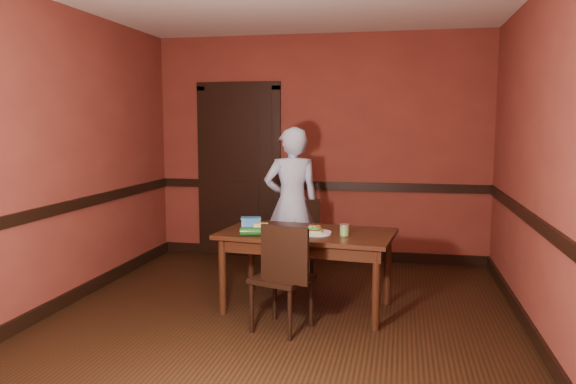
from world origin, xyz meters
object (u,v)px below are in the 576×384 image
at_px(person, 292,204).
at_px(food_tub, 251,221).
at_px(sandwich_plate, 315,232).
at_px(sauce_jar, 344,230).
at_px(cheese_saucer, 261,227).
at_px(chair_far, 293,242).
at_px(dining_table, 307,270).
at_px(chair_near, 282,276).

xyz_separation_m(person, food_tub, (-0.24, -0.76, -0.07)).
distance_m(sandwich_plate, food_tub, 0.70).
bearing_deg(food_tub, sauce_jar, -32.88).
xyz_separation_m(sandwich_plate, food_tub, (-0.64, 0.27, 0.02)).
bearing_deg(sandwich_plate, cheese_saucer, 164.63).
bearing_deg(sauce_jar, chair_far, 124.54).
relative_size(dining_table, person, 0.93).
xyz_separation_m(chair_far, cheese_saucer, (-0.14, -0.76, 0.30)).
height_order(sauce_jar, food_tub, sauce_jar).
bearing_deg(chair_far, dining_table, -90.72).
xyz_separation_m(dining_table, sandwich_plate, (0.08, -0.09, 0.37)).
xyz_separation_m(dining_table, chair_near, (-0.11, -0.55, 0.09)).
bearing_deg(chair_far, cheese_saucer, -121.00).
bearing_deg(sauce_jar, food_tub, 162.68).
bearing_deg(dining_table, chair_near, -95.50).
height_order(chair_far, cheese_saucer, chair_far).
height_order(dining_table, person, person).
relative_size(cheese_saucer, food_tub, 0.75).
xyz_separation_m(dining_table, person, (-0.32, 0.94, 0.46)).
height_order(chair_near, cheese_saucer, chair_near).
height_order(dining_table, sauce_jar, sauce_jar).
xyz_separation_m(sandwich_plate, sauce_jar, (0.26, -0.01, 0.03)).
distance_m(chair_far, person, 0.41).
bearing_deg(sauce_jar, chair_near, -135.38).
bearing_deg(sauce_jar, cheese_saucer, 168.83).
distance_m(dining_table, cheese_saucer, 0.57).
bearing_deg(chair_near, cheese_saucer, -43.28).
distance_m(sandwich_plate, cheese_saucer, 0.53).
bearing_deg(cheese_saucer, sandwich_plate, -15.37).
distance_m(dining_table, sandwich_plate, 0.39).
bearing_deg(food_tub, chair_near, -73.80).
distance_m(person, cheese_saucer, 0.90).
height_order(chair_near, sauce_jar, chair_near).
bearing_deg(sandwich_plate, person, 111.40).
distance_m(chair_far, chair_near, 1.37).
height_order(dining_table, sandwich_plate, sandwich_plate).
relative_size(dining_table, cheese_saucer, 9.43).
bearing_deg(sandwich_plate, dining_table, 131.81).
distance_m(person, food_tub, 0.80).
height_order(sandwich_plate, sauce_jar, sauce_jar).
bearing_deg(sandwich_plate, chair_near, -112.94).
distance_m(person, sandwich_plate, 1.11).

